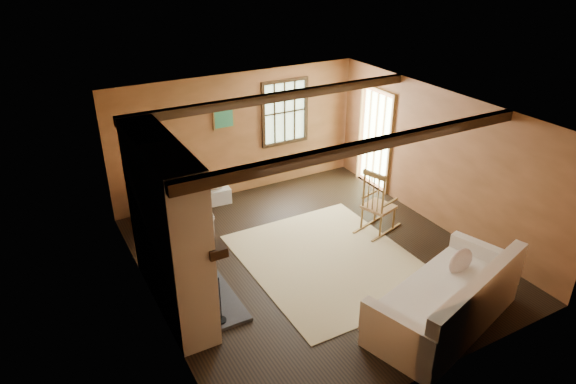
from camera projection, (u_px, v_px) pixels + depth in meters
ground at (312, 258)px, 8.21m from camera, size 5.50×5.50×0.00m
room_envelope at (318, 155)px, 7.78m from camera, size 5.02×5.52×2.44m
fireplace at (170, 234)px, 6.75m from camera, size 1.02×2.30×2.40m
rug at (329, 260)px, 8.14m from camera, size 2.50×3.00×0.01m
rocking_chair at (378, 205)px, 8.77m from camera, size 0.93×0.65×1.16m
sofa at (449, 303)px, 6.68m from camera, size 2.51×1.63×0.94m
firewood_pile at (153, 210)px, 9.40m from camera, size 0.67×0.12×0.24m
laundry_basket at (216, 195)px, 9.87m from camera, size 0.53×0.42×0.30m
basket_pillow at (216, 183)px, 9.76m from camera, size 0.43×0.35×0.21m
armchair at (166, 203)px, 9.02m from camera, size 1.16×1.18×0.82m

